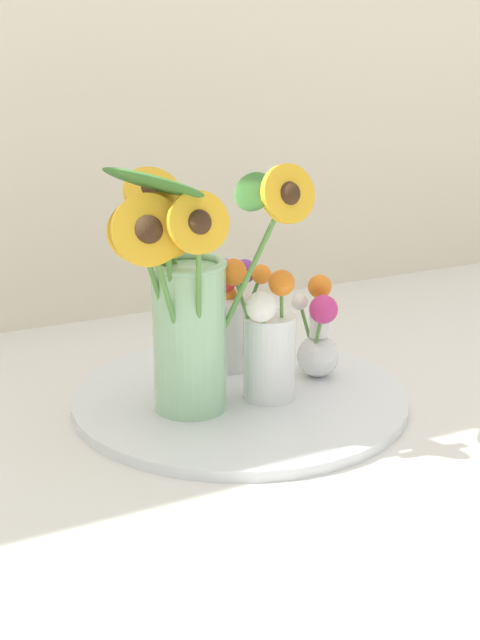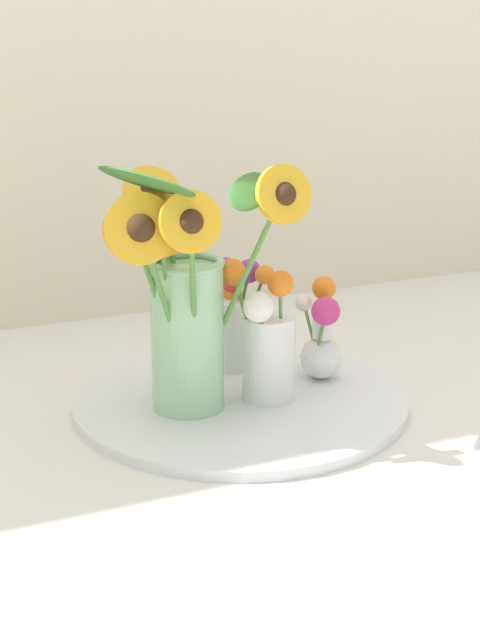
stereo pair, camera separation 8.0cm
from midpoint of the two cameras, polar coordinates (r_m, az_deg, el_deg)
ground_plane at (r=1.25m, az=-2.24°, el=-6.05°), size 6.00×6.00×0.00m
serving_tray at (r=1.28m, az=-1.81°, el=-5.02°), size 0.48×0.48×0.02m
mason_jar_sunflowers at (r=1.17m, az=-5.45°, el=1.20°), size 0.28×0.20×0.35m
vase_small_center at (r=1.23m, az=-0.03°, el=-1.60°), size 0.10×0.08×0.20m
vase_bulb_right at (r=1.32m, az=3.30°, el=-1.07°), size 0.06×0.09×0.15m
vase_small_back at (r=1.35m, az=-2.48°, el=0.11°), size 0.08×0.10×0.17m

